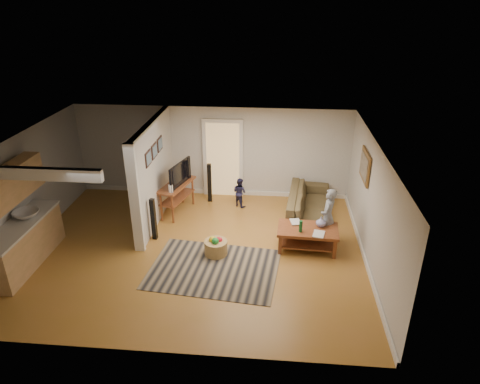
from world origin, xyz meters
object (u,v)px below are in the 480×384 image
at_px(coffee_table, 309,233).
at_px(speaker_left, 153,219).
at_px(child, 325,242).
at_px(tv_console, 177,187).
at_px(toddler, 240,206).
at_px(toy_basket, 216,247).
at_px(speaker_right, 210,183).
at_px(sofa, 307,220).

height_order(coffee_table, speaker_left, speaker_left).
height_order(speaker_left, child, speaker_left).
height_order(tv_console, child, tv_console).
height_order(coffee_table, child, coffee_table).
distance_m(speaker_left, toddler, 2.65).
bearing_deg(child, toy_basket, -56.63).
bearing_deg(toy_basket, speaker_left, 160.82).
bearing_deg(toddler, tv_console, 54.49).
xyz_separation_m(coffee_table, child, (0.43, 0.31, -0.40)).
bearing_deg(tv_console, toy_basket, -40.54).
xyz_separation_m(speaker_left, toy_basket, (1.51, -0.52, -0.33)).
relative_size(tv_console, speaker_right, 1.25).
relative_size(coffee_table, toy_basket, 2.70).
bearing_deg(child, toddler, -111.00).
xyz_separation_m(sofa, speaker_right, (-2.62, 0.86, 0.54)).
xyz_separation_m(sofa, tv_console, (-3.34, 0.12, 0.73)).
bearing_deg(speaker_right, sofa, -22.03).
bearing_deg(tv_console, child, -1.46).
relative_size(sofa, toy_basket, 5.01).
height_order(child, toddler, child).
relative_size(speaker_left, toy_basket, 2.03).
height_order(speaker_right, toy_basket, speaker_right).
xyz_separation_m(speaker_right, toddler, (0.84, -0.22, -0.54)).
xyz_separation_m(tv_console, speaker_right, (0.72, 0.74, -0.19)).
height_order(toy_basket, toddler, toy_basket).
xyz_separation_m(sofa, coffee_table, (-0.08, -1.33, 0.40)).
bearing_deg(tv_console, speaker_left, -85.27).
bearing_deg(sofa, speaker_left, 114.66).
xyz_separation_m(sofa, toddler, (-1.78, 0.63, 0.00)).
distance_m(coffee_table, toddler, 2.64).
bearing_deg(toddler, child, 178.21).
relative_size(coffee_table, speaker_left, 1.33).
distance_m(tv_console, toddler, 1.79).
bearing_deg(coffee_table, toy_basket, -168.27).
height_order(coffee_table, tv_console, tv_console).
distance_m(coffee_table, speaker_right, 3.36).
xyz_separation_m(speaker_right, toy_basket, (0.53, -2.61, -0.36)).
bearing_deg(toy_basket, toddler, 82.67).
relative_size(sofa, speaker_left, 2.46).
bearing_deg(speaker_left, child, 9.99).
bearing_deg(coffee_table, speaker_right, 139.30).
xyz_separation_m(speaker_left, speaker_right, (0.98, 2.08, 0.03)).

